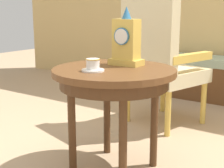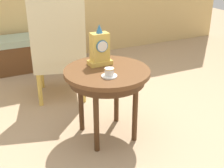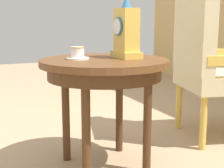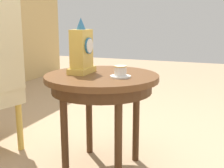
% 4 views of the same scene
% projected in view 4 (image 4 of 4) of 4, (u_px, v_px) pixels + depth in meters
% --- Properties ---
extents(ground_plane, '(10.00, 10.00, 0.00)m').
position_uv_depth(ground_plane, '(115.00, 166.00, 1.95)').
color(ground_plane, tan).
extents(side_table, '(0.69, 0.69, 0.61)m').
position_uv_depth(side_table, '(102.00, 87.00, 1.82)').
color(side_table, brown).
rests_on(side_table, ground).
extents(teacup_left, '(0.12, 0.12, 0.07)m').
position_uv_depth(teacup_left, '(120.00, 72.00, 1.71)').
color(teacup_left, white).
rests_on(teacup_left, side_table).
extents(mantel_clock, '(0.19, 0.11, 0.34)m').
position_uv_depth(mantel_clock, '(82.00, 51.00, 1.82)').
color(mantel_clock, gold).
rests_on(mantel_clock, side_table).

